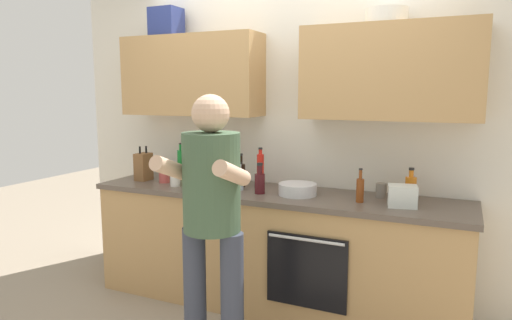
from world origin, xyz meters
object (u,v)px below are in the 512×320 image
(bottle_juice, at_px, (411,188))
(bottle_wine, at_px, (260,182))
(potted_herb, at_px, (203,170))
(bottle_hotsauce, at_px, (260,171))
(grocery_bag_produce, at_px, (402,196))
(mixing_bowl, at_px, (298,189))
(cup_stoneware, at_px, (381,190))
(bottle_vinegar, at_px, (360,189))
(knife_block, at_px, (143,167))
(bottle_soy, at_px, (241,174))
(cup_coffee, at_px, (175,181))
(person_standing, at_px, (211,209))
(cup_ceramic, at_px, (164,177))
(bottle_water, at_px, (240,179))
(bottle_oil, at_px, (213,174))
(bottle_soda, at_px, (181,163))

(bottle_juice, bearing_deg, bottle_wine, -166.97)
(potted_herb, bearing_deg, bottle_wine, 3.96)
(bottle_hotsauce, height_order, grocery_bag_produce, bottle_hotsauce)
(bottle_wine, bearing_deg, mixing_bowl, 14.09)
(cup_stoneware, distance_m, mixing_bowl, 0.59)
(bottle_hotsauce, xyz_separation_m, cup_stoneware, (0.90, 0.07, -0.09))
(bottle_vinegar, distance_m, knife_block, 1.84)
(bottle_vinegar, height_order, knife_block, knife_block)
(bottle_soy, bearing_deg, cup_coffee, -157.83)
(person_standing, distance_m, grocery_bag_produce, 1.25)
(cup_coffee, distance_m, cup_ceramic, 0.19)
(bottle_water, distance_m, bottle_wine, 0.19)
(person_standing, relative_size, bottle_oil, 6.67)
(potted_herb, relative_size, grocery_bag_produce, 1.47)
(bottle_soy, height_order, bottle_vinegar, bottle_soy)
(bottle_oil, relative_size, mixing_bowl, 0.88)
(mixing_bowl, bearing_deg, bottle_soy, 169.28)
(person_standing, distance_m, bottle_wine, 0.74)
(bottle_soy, distance_m, cup_coffee, 0.53)
(person_standing, distance_m, cup_coffee, 1.02)
(person_standing, xyz_separation_m, bottle_soy, (-0.26, 0.90, 0.04))
(bottle_oil, height_order, grocery_bag_produce, bottle_oil)
(bottle_oil, relative_size, bottle_vinegar, 1.05)
(cup_coffee, xyz_separation_m, grocery_bag_produce, (1.73, 0.06, 0.03))
(bottle_soy, relative_size, cup_ceramic, 2.77)
(bottle_water, height_order, knife_block, knife_block)
(cup_coffee, height_order, knife_block, knife_block)
(bottle_vinegar, height_order, grocery_bag_produce, bottle_vinegar)
(bottle_oil, relative_size, bottle_wine, 1.07)
(bottle_soda, distance_m, cup_stoneware, 1.73)
(cup_coffee, bearing_deg, bottle_soy, 22.17)
(bottle_water, bearing_deg, cup_stoneware, 10.10)
(bottle_hotsauce, height_order, knife_block, bottle_hotsauce)
(bottle_wine, distance_m, cup_coffee, 0.72)
(bottle_juice, xyz_separation_m, bottle_hotsauce, (-1.10, -0.08, 0.05))
(cup_coffee, bearing_deg, bottle_water, 8.69)
(bottle_juice, height_order, cup_stoneware, bottle_juice)
(bottle_vinegar, relative_size, cup_coffee, 2.87)
(bottle_soda, xyz_separation_m, mixing_bowl, (1.16, -0.23, -0.08))
(cup_coffee, bearing_deg, bottle_soda, 117.13)
(bottle_oil, height_order, bottle_wine, bottle_oil)
(person_standing, bearing_deg, bottle_hotsauce, 95.35)
(bottle_oil, bearing_deg, cup_stoneware, 4.41)
(bottle_wine, height_order, bottle_hotsauce, bottle_hotsauce)
(bottle_water, bearing_deg, grocery_bag_produce, -1.04)
(bottle_wine, distance_m, bottle_soda, 0.94)
(bottle_soda, distance_m, grocery_bag_produce, 1.92)
(bottle_vinegar, relative_size, potted_herb, 0.88)
(bottle_vinegar, distance_m, cup_coffee, 1.45)
(person_standing, xyz_separation_m, cup_ceramic, (-0.91, 0.79, -0.01))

